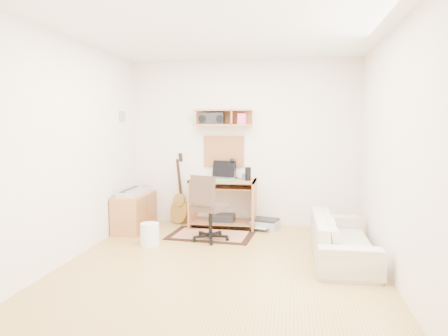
% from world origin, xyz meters
% --- Properties ---
extents(floor, '(3.60, 4.00, 0.01)m').
position_xyz_m(floor, '(0.00, 0.00, -0.01)').
color(floor, tan).
rests_on(floor, ground).
extents(ceiling, '(3.60, 4.00, 0.01)m').
position_xyz_m(ceiling, '(0.00, 0.00, 2.60)').
color(ceiling, white).
rests_on(ceiling, ground).
extents(back_wall, '(3.60, 0.01, 2.60)m').
position_xyz_m(back_wall, '(0.00, 2.00, 1.30)').
color(back_wall, white).
rests_on(back_wall, ground).
extents(left_wall, '(0.01, 4.00, 2.60)m').
position_xyz_m(left_wall, '(-1.80, 0.00, 1.30)').
color(left_wall, white).
rests_on(left_wall, ground).
extents(right_wall, '(0.01, 4.00, 2.60)m').
position_xyz_m(right_wall, '(1.80, 0.00, 1.30)').
color(right_wall, white).
rests_on(right_wall, ground).
extents(wall_shelf, '(0.90, 0.25, 0.26)m').
position_xyz_m(wall_shelf, '(-0.30, 1.88, 1.70)').
color(wall_shelf, '#C07743').
rests_on(wall_shelf, back_wall).
extents(cork_board, '(0.64, 0.03, 0.49)m').
position_xyz_m(cork_board, '(-0.30, 1.98, 1.17)').
color(cork_board, tan).
rests_on(cork_board, back_wall).
extents(wall_photo, '(0.02, 0.20, 0.15)m').
position_xyz_m(wall_photo, '(-1.79, 1.50, 1.72)').
color(wall_photo, '#4C8CBF').
rests_on(wall_photo, left_wall).
extents(desk, '(1.00, 0.55, 0.75)m').
position_xyz_m(desk, '(-0.27, 1.73, 0.38)').
color(desk, '#C07743').
rests_on(desk, floor).
extents(laptop, '(0.46, 0.46, 0.29)m').
position_xyz_m(laptop, '(-0.31, 1.71, 0.89)').
color(laptop, silver).
rests_on(laptop, desk).
extents(speaker, '(0.09, 0.09, 0.20)m').
position_xyz_m(speaker, '(0.12, 1.68, 0.85)').
color(speaker, black).
rests_on(speaker, desk).
extents(desk_lamp, '(0.11, 0.11, 0.32)m').
position_xyz_m(desk_lamp, '(-0.09, 1.87, 0.91)').
color(desk_lamp, black).
rests_on(desk_lamp, desk).
extents(pencil_cup, '(0.06, 0.06, 0.09)m').
position_xyz_m(pencil_cup, '(0.04, 1.83, 0.79)').
color(pencil_cup, '#3863A9').
rests_on(pencil_cup, desk).
extents(boombox, '(0.37, 0.17, 0.19)m').
position_xyz_m(boombox, '(-0.47, 1.87, 1.68)').
color(boombox, black).
rests_on(boombox, wall_shelf).
extents(rug, '(1.25, 0.89, 0.02)m').
position_xyz_m(rug, '(-0.36, 1.22, 0.01)').
color(rug, beige).
rests_on(rug, floor).
extents(task_chair, '(0.62, 0.62, 0.93)m').
position_xyz_m(task_chair, '(-0.32, 0.95, 0.47)').
color(task_chair, '#3E2F25').
rests_on(task_chair, floor).
extents(cabinet, '(0.40, 0.90, 0.55)m').
position_xyz_m(cabinet, '(-1.58, 1.37, 0.28)').
color(cabinet, '#C07743').
rests_on(cabinet, floor).
extents(music_keyboard, '(0.25, 0.79, 0.07)m').
position_xyz_m(music_keyboard, '(-1.58, 1.37, 0.58)').
color(music_keyboard, '#B2B5BA').
rests_on(music_keyboard, cabinet).
extents(guitar, '(0.35, 0.27, 1.14)m').
position_xyz_m(guitar, '(-1.01, 1.86, 0.57)').
color(guitar, '#A57D32').
rests_on(guitar, floor).
extents(waste_basket, '(0.32, 0.32, 0.30)m').
position_xyz_m(waste_basket, '(-1.07, 0.60, 0.15)').
color(waste_basket, white).
rests_on(waste_basket, floor).
extents(printer, '(0.46, 0.41, 0.15)m').
position_xyz_m(printer, '(0.38, 1.73, 0.08)').
color(printer, '#A5A8AA').
rests_on(printer, floor).
extents(sofa, '(0.50, 1.72, 0.67)m').
position_xyz_m(sofa, '(1.38, 0.46, 0.34)').
color(sofa, beige).
rests_on(sofa, floor).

